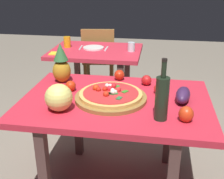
{
  "coord_description": "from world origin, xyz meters",
  "views": [
    {
      "loc": [
        0.25,
        -1.7,
        1.52
      ],
      "look_at": [
        -0.03,
        0.04,
        0.78
      ],
      "focal_mm": 46.27,
      "sensor_mm": 36.0,
      "label": 1
    }
  ],
  "objects_px": {
    "drinking_glass_juice": "(67,42)",
    "tomato_at_corner": "(146,80)",
    "wine_bottle": "(162,97)",
    "tomato_beside_pepper": "(159,89)",
    "tomato_near_board": "(119,75)",
    "pineapple_left": "(61,65)",
    "melon": "(59,98)",
    "bell_pepper": "(186,114)",
    "knife_utensil": "(106,49)",
    "pizza": "(110,94)",
    "eggplant": "(183,95)",
    "pizza_board": "(111,98)",
    "dining_chair": "(99,57)",
    "dinner_plate": "(93,48)",
    "napkin_folded": "(57,53)",
    "drinking_glass_water": "(131,47)",
    "background_table": "(96,60)",
    "tomato_by_bottle": "(71,86)",
    "display_table": "(116,111)",
    "fork_utensil": "(81,48)"
  },
  "relations": [
    {
      "from": "drinking_glass_juice",
      "to": "tomato_at_corner",
      "type": "bearing_deg",
      "value": -47.06
    },
    {
      "from": "wine_bottle",
      "to": "tomato_beside_pepper",
      "type": "bearing_deg",
      "value": 92.49
    },
    {
      "from": "tomato_near_board",
      "to": "pineapple_left",
      "type": "bearing_deg",
      "value": -165.61
    },
    {
      "from": "melon",
      "to": "bell_pepper",
      "type": "xyz_separation_m",
      "value": [
        0.74,
        -0.02,
        -0.04
      ]
    },
    {
      "from": "melon",
      "to": "tomato_beside_pepper",
      "type": "height_order",
      "value": "melon"
    },
    {
      "from": "melon",
      "to": "knife_utensil",
      "type": "height_order",
      "value": "melon"
    },
    {
      "from": "pizza",
      "to": "eggplant",
      "type": "height_order",
      "value": "eggplant"
    },
    {
      "from": "pizza_board",
      "to": "melon",
      "type": "xyz_separation_m",
      "value": [
        -0.28,
        -0.2,
        0.07
      ]
    },
    {
      "from": "tomato_near_board",
      "to": "drinking_glass_juice",
      "type": "bearing_deg",
      "value": 127.69
    },
    {
      "from": "dining_chair",
      "to": "wine_bottle",
      "type": "xyz_separation_m",
      "value": [
        0.78,
        -2.01,
        0.38
      ]
    },
    {
      "from": "pizza",
      "to": "dinner_plate",
      "type": "height_order",
      "value": "pizza"
    },
    {
      "from": "eggplant",
      "to": "napkin_folded",
      "type": "xyz_separation_m",
      "value": [
        -1.18,
        0.96,
        -0.04
      ]
    },
    {
      "from": "drinking_glass_water",
      "to": "napkin_folded",
      "type": "distance_m",
      "value": 0.76
    },
    {
      "from": "background_table",
      "to": "drinking_glass_juice",
      "type": "height_order",
      "value": "drinking_glass_juice"
    },
    {
      "from": "bell_pepper",
      "to": "eggplant",
      "type": "relative_size",
      "value": 0.46
    },
    {
      "from": "melon",
      "to": "pizza",
      "type": "bearing_deg",
      "value": 36.21
    },
    {
      "from": "pizza_board",
      "to": "bell_pepper",
      "type": "distance_m",
      "value": 0.51
    },
    {
      "from": "tomato_by_bottle",
      "to": "pizza",
      "type": "bearing_deg",
      "value": -17.83
    },
    {
      "from": "pizza_board",
      "to": "tomato_at_corner",
      "type": "relative_size",
      "value": 6.29
    },
    {
      "from": "tomato_near_board",
      "to": "drinking_glass_juice",
      "type": "relative_size",
      "value": 0.68
    },
    {
      "from": "display_table",
      "to": "eggplant",
      "type": "distance_m",
      "value": 0.45
    },
    {
      "from": "pizza_board",
      "to": "tomato_beside_pepper",
      "type": "bearing_deg",
      "value": 26.18
    },
    {
      "from": "dining_chair",
      "to": "tomato_at_corner",
      "type": "distance_m",
      "value": 1.67
    },
    {
      "from": "wine_bottle",
      "to": "melon",
      "type": "height_order",
      "value": "wine_bottle"
    },
    {
      "from": "eggplant",
      "to": "dinner_plate",
      "type": "distance_m",
      "value": 1.49
    },
    {
      "from": "display_table",
      "to": "tomato_by_bottle",
      "type": "bearing_deg",
      "value": 165.7
    },
    {
      "from": "wine_bottle",
      "to": "bell_pepper",
      "type": "height_order",
      "value": "wine_bottle"
    },
    {
      "from": "fork_utensil",
      "to": "eggplant",
      "type": "bearing_deg",
      "value": -55.47
    },
    {
      "from": "knife_utensil",
      "to": "melon",
      "type": "bearing_deg",
      "value": -91.22
    },
    {
      "from": "drinking_glass_juice",
      "to": "knife_utensil",
      "type": "height_order",
      "value": "drinking_glass_juice"
    },
    {
      "from": "wine_bottle",
      "to": "drinking_glass_water",
      "type": "distance_m",
      "value": 1.46
    },
    {
      "from": "background_table",
      "to": "display_table",
      "type": "bearing_deg",
      "value": -71.96
    },
    {
      "from": "bell_pepper",
      "to": "drinking_glass_water",
      "type": "xyz_separation_m",
      "value": [
        -0.45,
        1.43,
        0.0
      ]
    },
    {
      "from": "eggplant",
      "to": "drinking_glass_juice",
      "type": "height_order",
      "value": "drinking_glass_juice"
    },
    {
      "from": "melon",
      "to": "pineapple_left",
      "type": "bearing_deg",
      "value": 106.28
    },
    {
      "from": "pizza_board",
      "to": "pizza",
      "type": "bearing_deg",
      "value": 134.48
    },
    {
      "from": "tomato_by_bottle",
      "to": "fork_utensil",
      "type": "distance_m",
      "value": 1.19
    },
    {
      "from": "pizza",
      "to": "napkin_folded",
      "type": "bearing_deg",
      "value": 125.74
    },
    {
      "from": "drinking_glass_juice",
      "to": "drinking_glass_water",
      "type": "relative_size",
      "value": 1.22
    },
    {
      "from": "drinking_glass_juice",
      "to": "tomato_near_board",
      "type": "bearing_deg",
      "value": -52.31
    },
    {
      "from": "wine_bottle",
      "to": "knife_utensil",
      "type": "height_order",
      "value": "wine_bottle"
    },
    {
      "from": "dinner_plate",
      "to": "fork_utensil",
      "type": "xyz_separation_m",
      "value": [
        -0.14,
        0.0,
        -0.0
      ]
    },
    {
      "from": "tomato_near_board",
      "to": "fork_utensil",
      "type": "bearing_deg",
      "value": 121.38
    },
    {
      "from": "pizza_board",
      "to": "wine_bottle",
      "type": "bearing_deg",
      "value": -33.71
    },
    {
      "from": "eggplant",
      "to": "napkin_folded",
      "type": "distance_m",
      "value": 1.52
    },
    {
      "from": "tomato_beside_pepper",
      "to": "drinking_glass_juice",
      "type": "height_order",
      "value": "drinking_glass_juice"
    },
    {
      "from": "background_table",
      "to": "tomato_at_corner",
      "type": "relative_size",
      "value": 12.63
    },
    {
      "from": "background_table",
      "to": "knife_utensil",
      "type": "distance_m",
      "value": 0.17
    },
    {
      "from": "tomato_at_corner",
      "to": "wine_bottle",
      "type": "bearing_deg",
      "value": -78.24
    },
    {
      "from": "knife_utensil",
      "to": "napkin_folded",
      "type": "xyz_separation_m",
      "value": [
        -0.46,
        -0.26,
        -0.0
      ]
    }
  ]
}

